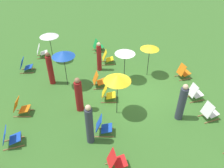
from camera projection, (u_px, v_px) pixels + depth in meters
The scene contains 24 objects.
ground_plane at pixel (136, 91), 11.09m from camera, with size 40.00×40.00×0.00m, color #386B28.
deckchair_0 at pixel (107, 58), 13.06m from camera, with size 0.49×0.77×0.83m.
deckchair_1 at pixel (25, 66), 12.34m from camera, with size 0.49×0.76×0.83m.
deckchair_2 at pixel (103, 126), 8.62m from camera, with size 0.55×0.81×0.83m.
deckchair_4 at pixel (195, 93), 10.35m from camera, with size 0.60×0.83×0.83m.
deckchair_5 at pixel (108, 94), 10.29m from camera, with size 0.54×0.80×0.83m.
deckchair_6 at pixel (98, 46), 14.34m from camera, with size 0.62×0.84×0.83m.
deckchair_7 at pixel (98, 81), 11.16m from camera, with size 0.58×0.82×0.83m.
deckchair_9 at pixel (183, 72), 11.81m from camera, with size 0.65×0.85×0.83m.
deckchair_10 at pixel (21, 107), 9.53m from camera, with size 0.54×0.80×0.83m.
deckchair_11 at pixel (10, 138), 8.17m from camera, with size 0.63×0.84×0.83m.
deckchair_12 at pixel (41, 52), 13.72m from camera, with size 0.60×0.83×0.83m.
deckchair_13 at pixel (209, 112), 9.29m from camera, with size 0.65×0.85×0.83m.
deckchair_14 at pixel (116, 161), 7.35m from camera, with size 0.59×0.83×0.83m.
umbrella_0 at pixel (117, 78), 8.70m from camera, with size 1.12×1.12×2.02m.
umbrella_1 at pixel (63, 54), 10.41m from camera, with size 1.12×1.12×1.98m.
umbrella_2 at pixel (49, 35), 12.63m from camera, with size 1.09×1.09×1.78m.
umbrella_3 at pixel (150, 47), 11.27m from camera, with size 0.98×0.98×1.80m.
umbrella_4 at pixel (125, 52), 10.89m from camera, with size 1.03×1.03×1.80m.
person_0 at pixel (79, 95), 9.50m from camera, with size 0.43×0.43×1.71m.
person_1 at pixel (50, 69), 11.12m from camera, with size 0.40×0.40×1.80m.
person_2 at pixel (89, 125), 8.00m from camera, with size 0.40×0.40×1.82m.
person_3 at pixel (99, 57), 12.20m from camera, with size 0.26×0.26×1.71m.
person_4 at pixel (182, 103), 9.04m from camera, with size 0.45×0.45×1.78m.
Camera 1 is at (-8.62, 2.06, 6.78)m, focal length 35.31 mm.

